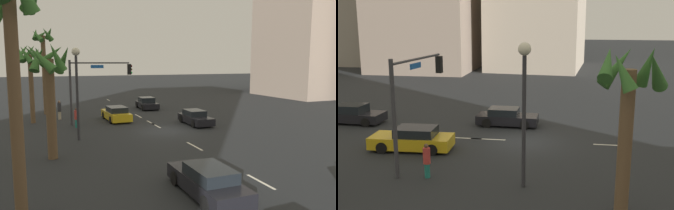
% 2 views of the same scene
% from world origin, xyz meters
% --- Properties ---
extents(ground_plane, '(220.00, 220.00, 0.00)m').
position_xyz_m(ground_plane, '(0.00, 0.00, 0.00)').
color(ground_plane, '#232628').
extents(lane_stripe_2, '(2.25, 0.14, 0.01)m').
position_xyz_m(lane_stripe_2, '(-5.32, 0.00, 0.01)').
color(lane_stripe_2, silver).
rests_on(lane_stripe_2, ground_plane).
extents(lane_stripe_3, '(2.20, 0.14, 0.01)m').
position_xyz_m(lane_stripe_3, '(2.22, 0.00, 0.01)').
color(lane_stripe_3, silver).
rests_on(lane_stripe_3, ground_plane).
extents(lane_stripe_4, '(2.11, 0.14, 0.01)m').
position_xyz_m(lane_stripe_4, '(3.69, 0.00, 0.01)').
color(lane_stripe_4, silver).
rests_on(lane_stripe_4, ground_plane).
extents(lane_stripe_5, '(2.30, 0.14, 0.01)m').
position_xyz_m(lane_stripe_5, '(7.69, 0.00, 0.01)').
color(lane_stripe_5, silver).
rests_on(lane_stripe_5, ground_plane).
extents(car_0, '(4.24, 1.87, 1.24)m').
position_xyz_m(car_0, '(1.59, -3.44, 0.58)').
color(car_0, black).
rests_on(car_0, ground_plane).
extents(car_3, '(4.70, 2.08, 1.33)m').
position_xyz_m(car_3, '(6.05, 2.62, 0.62)').
color(car_3, gold).
rests_on(car_3, ground_plane).
extents(car_5, '(4.12, 2.04, 1.34)m').
position_xyz_m(car_5, '(12.44, -2.45, 0.62)').
color(car_5, black).
rests_on(car_5, ground_plane).
extents(traffic_signal, '(0.83, 5.45, 5.63)m').
position_xyz_m(traffic_signal, '(4.99, 4.82, 3.87)').
color(traffic_signal, '#38383D').
rests_on(traffic_signal, ground_plane).
extents(streetlamp, '(0.56, 0.56, 6.43)m').
position_xyz_m(streetlamp, '(-0.80, 6.83, 4.48)').
color(streetlamp, '#2D2D33').
rests_on(streetlamp, ground_plane).
extents(pedestrian_0, '(0.46, 0.46, 1.67)m').
position_xyz_m(pedestrian_0, '(3.82, 6.48, 0.88)').
color(pedestrian_0, '#1E7266').
rests_on(pedestrian_0, ground_plane).
extents(palm_tree_1, '(2.67, 2.70, 6.54)m').
position_xyz_m(palm_tree_1, '(-4.86, 8.65, 4.57)').
color(palm_tree_1, brown).
rests_on(palm_tree_1, ground_plane).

